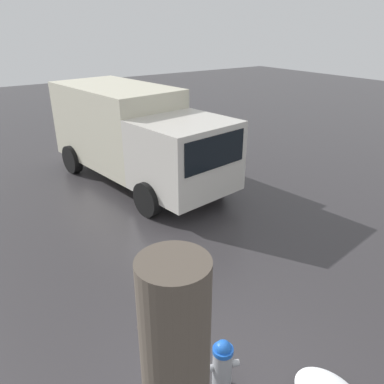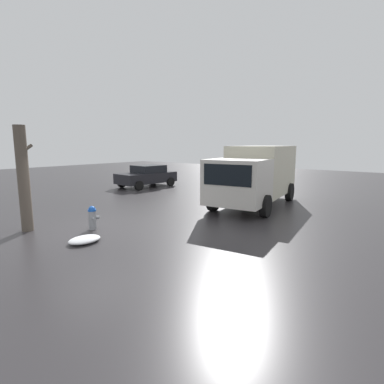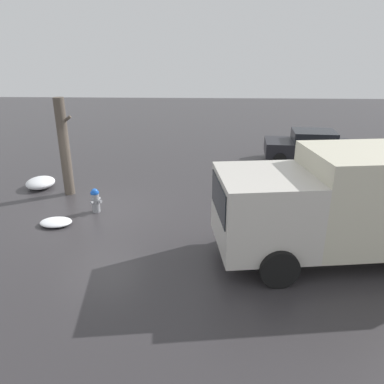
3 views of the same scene
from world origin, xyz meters
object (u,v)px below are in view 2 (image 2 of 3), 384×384
fire_hydrant (92,217)px  tree_trunk (24,179)px  delivery_truck (256,173)px  parked_car (147,176)px

fire_hydrant → tree_trunk: bearing=153.6°
tree_trunk → fire_hydrant: bearing=-47.9°
fire_hydrant → delivery_truck: delivery_truck is taller
parked_car → fire_hydrant: bearing=131.5°
fire_hydrant → delivery_truck: size_ratio=0.12×
delivery_truck → parked_car: 8.77m
tree_trunk → delivery_truck: bearing=-25.0°
fire_hydrant → tree_trunk: tree_trunk is taller
fire_hydrant → tree_trunk: 2.52m
fire_hydrant → parked_car: (8.37, 6.21, 0.34)m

